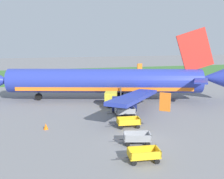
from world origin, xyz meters
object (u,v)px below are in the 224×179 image
object	(u,v)px
baggage_cart_second_in_row	(137,138)
service_truck_beside_carts	(114,99)
baggage_cart_third_in_row	(128,122)
baggage_cart_fourth_in_row	(125,112)
baggage_cart_nearest	(144,154)
traffic_cone_near_plane	(46,126)
airplane	(111,81)

from	to	relation	value
baggage_cart_second_in_row	service_truck_beside_carts	xyz separation A→B (m)	(1.19, 13.84, 0.50)
baggage_cart_third_in_row	baggage_cart_fourth_in_row	bearing A→B (deg)	78.99
baggage_cart_nearest	baggage_cart_second_in_row	distance (m)	3.60
baggage_cart_fourth_in_row	traffic_cone_near_plane	world-z (taller)	baggage_cart_fourth_in_row
airplane	baggage_cart_second_in_row	distance (m)	17.84
baggage_cart_second_in_row	service_truck_beside_carts	distance (m)	13.90
service_truck_beside_carts	traffic_cone_near_plane	bearing A→B (deg)	-141.06
baggage_cart_third_in_row	traffic_cone_near_plane	world-z (taller)	baggage_cart_third_in_row
baggage_cart_fourth_in_row	traffic_cone_near_plane	distance (m)	10.12
baggage_cart_nearest	baggage_cart_second_in_row	world-z (taller)	same
airplane	baggage_cart_fourth_in_row	xyz separation A→B (m)	(-0.21, -8.75, -2.45)
baggage_cart_second_in_row	service_truck_beside_carts	world-z (taller)	service_truck_beside_carts
baggage_cart_nearest	baggage_cart_third_in_row	world-z (taller)	same
baggage_cart_nearest	baggage_cart_fourth_in_row	world-z (taller)	same
baggage_cart_fourth_in_row	service_truck_beside_carts	distance (m)	5.02
baggage_cart_second_in_row	traffic_cone_near_plane	distance (m)	10.36
baggage_cart_fourth_in_row	service_truck_beside_carts	world-z (taller)	service_truck_beside_carts
baggage_cart_nearest	service_truck_beside_carts	bearing A→B (deg)	84.03
airplane	baggage_cart_nearest	world-z (taller)	airplane
baggage_cart_fourth_in_row	service_truck_beside_carts	size ratio (longest dim) A/B	0.76
airplane	baggage_cart_fourth_in_row	distance (m)	9.09
baggage_cart_nearest	service_truck_beside_carts	world-z (taller)	service_truck_beside_carts
airplane	service_truck_beside_carts	xyz separation A→B (m)	(-0.40, -3.76, -1.95)
baggage_cart_second_in_row	baggage_cart_third_in_row	bearing A→B (deg)	83.06
baggage_cart_fourth_in_row	service_truck_beside_carts	xyz separation A→B (m)	(-0.19, 4.99, 0.50)
airplane	baggage_cart_nearest	size ratio (longest dim) A/B	10.36
baggage_cart_second_in_row	service_truck_beside_carts	bearing A→B (deg)	85.08
baggage_cart_fourth_in_row	traffic_cone_near_plane	size ratio (longest dim) A/B	5.30
service_truck_beside_carts	traffic_cone_near_plane	world-z (taller)	service_truck_beside_carts
traffic_cone_near_plane	service_truck_beside_carts	bearing A→B (deg)	38.94
baggage_cart_third_in_row	baggage_cart_fourth_in_row	distance (m)	4.21
baggage_cart_third_in_row	service_truck_beside_carts	size ratio (longest dim) A/B	0.76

